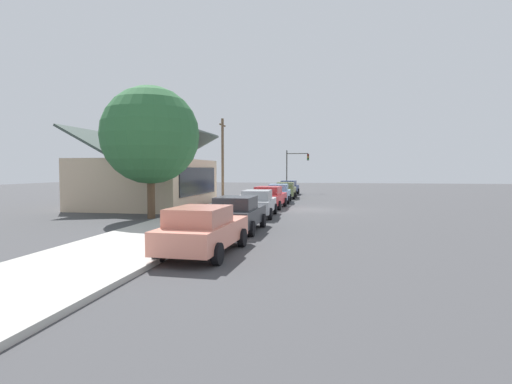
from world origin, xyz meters
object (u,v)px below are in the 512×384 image
car_cherry (269,197)px  car_olive (286,190)px  car_skyblue (279,193)px  car_navy (289,187)px  car_coral (203,230)px  car_silver (258,203)px  utility_pole_wooden (223,158)px  traffic_light_main (295,164)px  shade_tree (150,135)px  car_charcoal (238,213)px  fire_hydrant_red (202,221)px

car_cherry → car_olive: bearing=1.4°
car_skyblue → car_navy: 11.34m
car_coral → car_silver: (10.83, 0.05, -0.00)m
car_olive → utility_pole_wooden: bearing=119.8°
car_skyblue → traffic_light_main: (15.61, -0.16, 2.68)m
car_coral → car_skyblue: bearing=2.7°
car_olive → shade_tree: (-17.90, 5.92, 3.92)m
car_coral → utility_pole_wooden: 24.41m
car_olive → traffic_light_main: (10.08, -0.12, 2.68)m
car_skyblue → car_olive: bearing=-2.3°
car_coral → utility_pole_wooden: size_ratio=0.63×
car_silver → traffic_light_main: bearing=-2.2°
car_cherry → utility_pole_wooden: (7.30, 5.41, 3.11)m
utility_pole_wooden → car_charcoal: bearing=-163.2°
utility_pole_wooden → fire_hydrant_red: (-18.84, -4.00, -3.43)m
car_skyblue → fire_hydrant_red: size_ratio=6.15×
car_silver → shade_tree: size_ratio=0.63×
car_coral → car_cherry: size_ratio=0.98×
car_silver → fire_hydrant_red: 6.30m
car_navy → shade_tree: size_ratio=0.60×
car_charcoal → shade_tree: bearing=57.4°
car_navy → traffic_light_main: size_ratio=0.87×
car_olive → fire_hydrant_red: car_olive is taller
car_cherry → fire_hydrant_red: bearing=175.1°
car_charcoal → traffic_light_main: traffic_light_main is taller
utility_pole_wooden → car_cherry: bearing=-143.5°
car_silver → car_skyblue: size_ratio=1.08×
car_silver → fire_hydrant_red: bearing=164.1°
car_skyblue → fire_hydrant_red: bearing=172.9°
car_charcoal → traffic_light_main: (31.91, -0.07, 2.68)m
car_cherry → car_olive: same height
car_coral → car_olive: bearing=2.5°
car_olive → fire_hydrant_red: 22.23m
car_coral → shade_tree: shade_tree is taller
car_skyblue → car_navy: same height
car_olive → car_navy: bearing=1.1°
car_navy → utility_pole_wooden: utility_pole_wooden is taller
car_charcoal → utility_pole_wooden: 19.58m
car_cherry → fire_hydrant_red: 11.63m
car_charcoal → car_coral: bearing=-179.4°
car_cherry → car_olive: 10.63m
car_coral → fire_hydrant_red: (4.73, 1.57, -0.32)m
car_charcoal → car_skyblue: same height
car_charcoal → fire_hydrant_red: bearing=102.8°
car_skyblue → utility_pole_wooden: bearing=66.2°
car_navy → shade_tree: shade_tree is taller
car_olive → car_skyblue: bearing=178.4°
car_cherry → shade_tree: 10.08m
car_silver → traffic_light_main: 26.28m
car_navy → shade_tree: (-23.69, 5.68, 3.92)m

